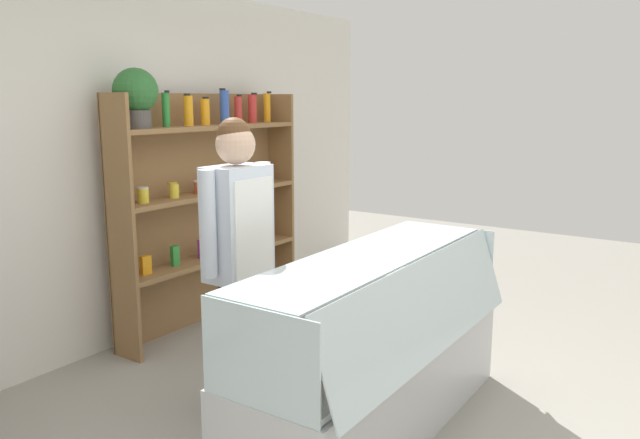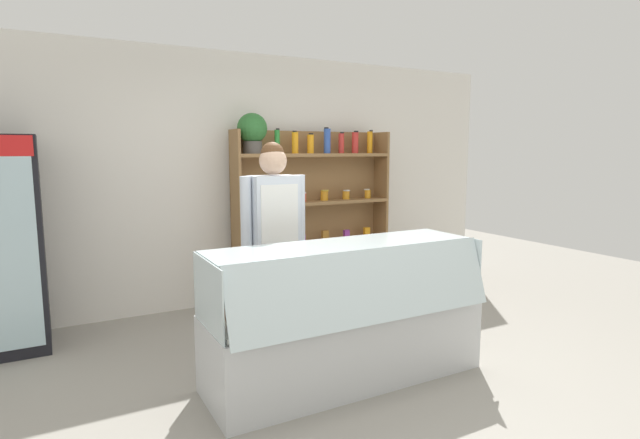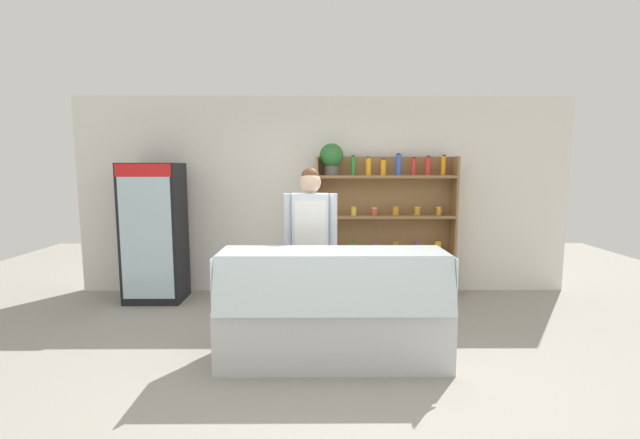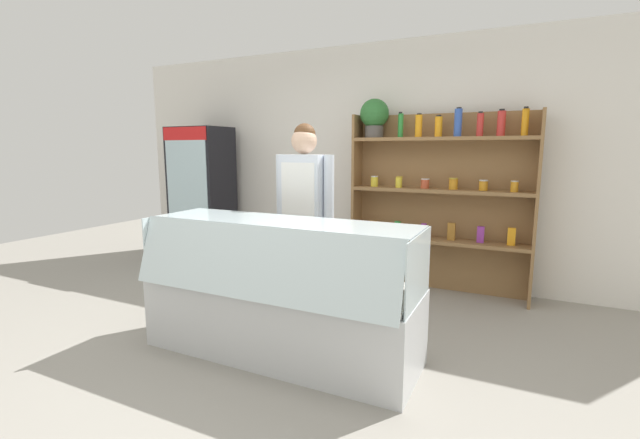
{
  "view_description": "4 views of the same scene",
  "coord_description": "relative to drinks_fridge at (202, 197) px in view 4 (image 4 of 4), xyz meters",
  "views": [
    {
      "loc": [
        -2.83,
        -1.53,
        1.84
      ],
      "look_at": [
        0.38,
        0.62,
        1.09
      ],
      "focal_mm": 35.0,
      "sensor_mm": 36.0,
      "label": 1
    },
    {
      "loc": [
        -1.78,
        -2.94,
        1.67
      ],
      "look_at": [
        0.14,
        0.58,
        1.11
      ],
      "focal_mm": 28.0,
      "sensor_mm": 36.0,
      "label": 2
    },
    {
      "loc": [
        -0.08,
        -3.68,
        1.75
      ],
      "look_at": [
        -0.06,
        0.47,
        1.24
      ],
      "focal_mm": 24.0,
      "sensor_mm": 36.0,
      "label": 3
    },
    {
      "loc": [
        1.63,
        -2.55,
        1.51
      ],
      "look_at": [
        0.18,
        0.44,
        0.97
      ],
      "focal_mm": 24.0,
      "sensor_mm": 36.0,
      "label": 4
    }
  ],
  "objects": [
    {
      "name": "back_wall",
      "position": [
        2.21,
        0.47,
        0.45
      ],
      "size": [
        6.8,
        0.1,
        2.7
      ],
      "primitive_type": "cube",
      "color": "white",
      "rests_on": "ground"
    },
    {
      "name": "shop_clerk",
      "position": [
        2.04,
        -0.99,
        0.13
      ],
      "size": [
        0.57,
        0.25,
        1.74
      ],
      "color": "#2D2D38",
      "rests_on": "ground"
    },
    {
      "name": "shelving_unit",
      "position": [
        2.91,
        0.19,
        0.27
      ],
      "size": [
        1.85,
        0.31,
        2.05
      ],
      "color": "olive",
      "rests_on": "ground"
    },
    {
      "name": "deli_display_case",
      "position": [
        2.25,
        -1.79,
        -0.59
      ],
      "size": [
        2.04,
        0.73,
        1.01
      ],
      "color": "silver",
      "rests_on": "ground"
    },
    {
      "name": "ground_plane",
      "position": [
        2.21,
        -1.82,
        -0.9
      ],
      "size": [
        12.0,
        12.0,
        0.0
      ],
      "primitive_type": "plane",
      "color": "gray"
    },
    {
      "name": "drinks_fridge",
      "position": [
        0.0,
        0.0,
        0.0
      ],
      "size": [
        0.72,
        0.56,
        1.8
      ],
      "color": "black",
      "rests_on": "ground"
    }
  ]
}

